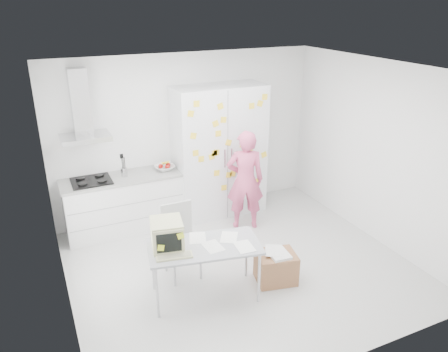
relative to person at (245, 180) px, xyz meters
name	(u,v)px	position (x,y,z in m)	size (l,w,h in m)	color
floor	(239,266)	(-0.59, -1.00, -0.82)	(4.50, 4.00, 0.02)	silver
walls	(218,159)	(-0.59, -0.28, 0.54)	(4.52, 4.01, 2.70)	white
ceiling	(243,70)	(-0.59, -1.00, 1.89)	(4.50, 4.00, 0.02)	white
counter_run	(124,203)	(-1.79, 0.70, -0.34)	(1.84, 0.63, 1.28)	white
range_hood	(82,112)	(-2.24, 0.84, 1.14)	(0.70, 0.48, 1.01)	silver
tall_cabinet	(219,152)	(-0.14, 0.67, 0.29)	(1.50, 0.68, 2.20)	silver
person	(245,180)	(0.00, 0.00, 0.00)	(0.59, 0.39, 1.63)	#D0517A
desk	(181,240)	(-1.53, -1.31, 0.00)	(1.45, 0.92, 1.07)	#A3A6AE
chair	(180,236)	(-1.38, -0.79, -0.25)	(0.45, 0.45, 0.99)	#B1B2AF
cardboard_box	(276,267)	(-0.31, -1.50, -0.60)	(0.58, 0.50, 0.44)	#956440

